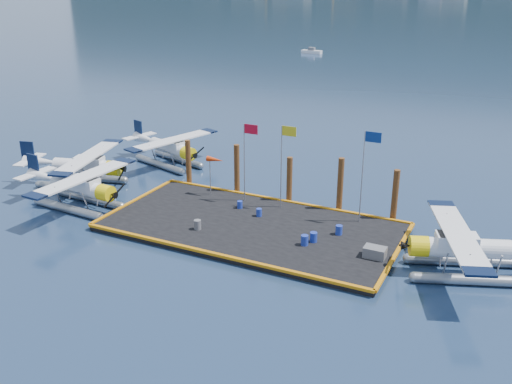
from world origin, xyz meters
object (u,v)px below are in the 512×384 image
seaplane_a (81,189)px  crate (375,252)px  flagpole_red (247,150)px  drum_1 (305,240)px  drum_5 (259,212)px  drum_3 (198,225)px  seaplane_d (463,251)px  piling_4 (395,197)px  drum_4 (339,230)px  piling_3 (340,186)px  drum_2 (313,237)px  flagpole_blue (366,163)px  drum_0 (240,205)px  piling_0 (189,164)px  piling_2 (289,181)px  piling_1 (237,170)px  windsock (215,161)px  seaplane_c (171,150)px  seaplane_b (85,168)px  flagpole_yellow (284,154)px

seaplane_a → crate: (22.11, 1.11, -0.80)m
seaplane_a → flagpole_red: 12.74m
drum_1 → drum_5: (-4.63, 2.91, -0.05)m
drum_1 → drum_3: bearing=-172.7°
seaplane_d → piling_4: bearing=22.6°
piling_4 → flagpole_red: bearing=-171.6°
drum_4 → piling_3: bearing=108.2°
drum_4 → drum_2: bearing=-121.9°
flagpole_blue → drum_2: bearing=-113.0°
drum_0 → drum_4: drum_4 is taller
flagpole_blue → drum_5: bearing=-161.8°
drum_5 → piling_0: piling_0 is taller
piling_2 → crate: bearing=-37.4°
drum_5 → drum_0: bearing=159.6°
flagpole_red → piling_0: bearing=165.5°
drum_4 → piling_3: size_ratio=0.15×
flagpole_red → drum_4: bearing=-18.1°
drum_2 → seaplane_a: bearing=-175.3°
piling_1 → piling_4: size_ratio=1.05×
seaplane_a → piling_0: 8.90m
flagpole_blue → windsock: size_ratio=2.08×
seaplane_a → drum_2: seaplane_a is taller
seaplane_c → piling_3: piling_3 is taller
seaplane_a → crate: 22.15m
seaplane_b → drum_5: bearing=74.6°
seaplane_a → windsock: bearing=129.4°
drum_2 → piling_4: piling_4 is taller
seaplane_b → piling_1: piling_1 is taller
drum_2 → piling_0: (-13.29, 6.07, 1.27)m
seaplane_b → seaplane_c: seaplane_b is taller
seaplane_c → flagpole_red: flagpole_red is taller
drum_1 → crate: drum_1 is taller
drum_3 → piling_1: piling_1 is taller
drum_1 → piling_1: (-8.45, 6.76, 1.36)m
seaplane_b → drum_0: 14.15m
flagpole_red → piling_1: (-1.71, 1.60, -2.30)m
drum_4 → piling_2: 7.00m
flagpole_yellow → flagpole_blue: (5.99, -0.00, 0.17)m
drum_4 → drum_5: size_ratio=1.13×
seaplane_a → seaplane_b: bearing=-138.5°
piling_4 → seaplane_a: bearing=-160.8°
drum_5 → crate: 9.45m
flagpole_yellow → windsock: bearing=180.0°
drum_1 → piling_0: 14.67m
drum_0 → piling_3: 7.46m
seaplane_a → piling_4: bearing=112.5°
seaplane_d → piling_0: bearing=55.1°
drum_4 → piling_3: piling_3 is taller
windsock → piling_0: size_ratio=0.78×
drum_2 → drum_4: size_ratio=1.02×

